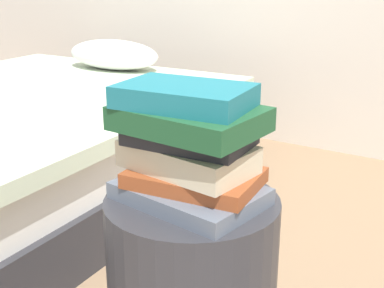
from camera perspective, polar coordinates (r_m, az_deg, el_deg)
The scene contains 7 objects.
bed at distance 2.48m, azimuth -19.42°, elevation -0.35°, with size 1.61×2.06×0.62m.
book_slate at distance 1.10m, azimuth -0.17°, elevation -5.40°, with size 0.29×0.20×0.04m, color slate.
book_rust at distance 1.09m, azimuth 0.42°, elevation -3.61°, with size 0.26×0.18×0.03m, color #994723.
book_cream at distance 1.08m, azimuth -0.50°, elevation -1.38°, with size 0.26×0.16×0.06m, color beige.
book_charcoal at distance 1.07m, azimuth -0.16°, elevation 0.87°, with size 0.25×0.15×0.03m, color #28282D.
book_forest at distance 1.04m, azimuth -0.09°, elevation 2.74°, with size 0.28×0.20×0.05m, color #1E512D.
book_teal at distance 1.04m, azimuth -0.80°, elevation 5.28°, with size 0.26×0.17×0.04m, color #1E727F.
Camera 1 is at (0.54, -0.85, 1.00)m, focal length 49.05 mm.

